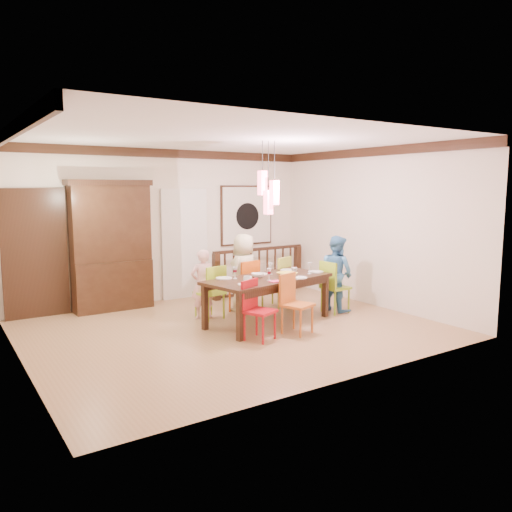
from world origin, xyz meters
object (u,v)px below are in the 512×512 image
chair_far_left (210,288)px  person_end_right (336,273)px  person_far_mid (244,273)px  balustrade (259,270)px  chair_end_right (336,283)px  dining_table (268,282)px  person_far_left (202,284)px  china_hutch (111,245)px

chair_far_left → person_end_right: bearing=150.5°
person_far_mid → chair_far_left: bearing=-14.5°
balustrade → chair_end_right: bearing=-85.3°
chair_end_right → balustrade: size_ratio=0.42×
dining_table → chair_far_left: chair_far_left is taller
dining_table → balustrade: balustrade is taller
chair_far_left → person_far_mid: person_far_mid is taller
dining_table → chair_end_right: chair_end_right is taller
dining_table → balustrade: size_ratio=1.03×
chair_far_left → person_far_left: size_ratio=0.78×
person_far_mid → person_end_right: 1.64m
chair_far_left → china_hutch: size_ratio=0.39×
dining_table → china_hutch: china_hutch is taller
china_hutch → person_end_right: size_ratio=1.72×
chair_end_right → chair_far_left: bearing=66.7°
person_far_left → person_end_right: person_end_right is taller
balustrade → person_far_mid: (-1.03, -1.07, 0.19)m
chair_end_right → china_hutch: china_hutch is taller
chair_far_left → person_far_left: bearing=-58.8°
person_far_mid → person_end_right: (1.39, -0.86, -0.02)m
china_hutch → person_end_right: 4.04m
person_far_mid → chair_end_right: bearing=119.5°
dining_table → chair_far_left: (-0.66, 0.76, -0.15)m
chair_end_right → person_far_mid: 1.62m
china_hutch → dining_table: bearing=-51.8°
dining_table → chair_far_left: bearing=120.3°
balustrade → person_far_mid: bearing=-136.6°
balustrade → person_end_right: person_end_right is taller
dining_table → person_far_left: person_far_left is taller
person_far_left → person_end_right: size_ratio=0.87×
person_end_right → person_far_left: bearing=65.9°
person_end_right → balustrade: bearing=6.8°
chair_end_right → china_hutch: bearing=52.2°
china_hutch → person_far_left: bearing=-53.6°
chair_far_left → balustrade: balustrade is taller
dining_table → china_hutch: 2.97m
china_hutch → person_far_mid: 2.42m
china_hutch → person_far_mid: size_ratio=1.68×
china_hutch → person_far_left: 1.89m
balustrade → person_far_left: bearing=-152.2°
chair_end_right → person_far_left: person_far_left is taller
person_far_mid → person_end_right: size_ratio=1.03×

